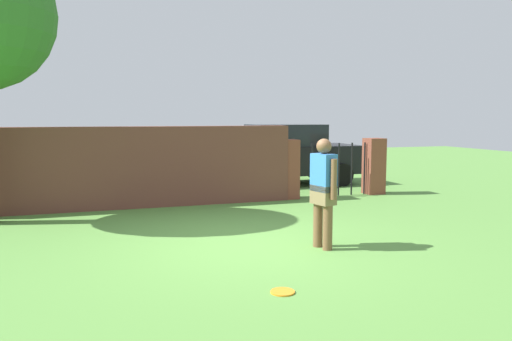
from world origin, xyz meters
TOP-DOWN VIEW (x-y plane):
  - ground_plane at (0.00, 0.00)m, footprint 40.00×40.00m
  - brick_wall at (-1.50, 3.80)m, footprint 7.13×0.50m
  - person at (0.96, -0.52)m, footprint 0.30×0.53m
  - fence_gate at (3.33, 3.80)m, footprint 2.77×0.44m
  - car at (3.02, 6.11)m, footprint 4.20×1.92m
  - frisbee_orange at (-0.28, -2.07)m, footprint 0.27×0.27m

SIDE VIEW (x-z plane):
  - ground_plane at x=0.00m, z-range 0.00..0.00m
  - frisbee_orange at x=-0.28m, z-range 0.00..0.02m
  - fence_gate at x=3.33m, z-range 0.00..1.40m
  - car at x=3.02m, z-range 0.00..1.72m
  - brick_wall at x=-1.50m, z-range 0.00..1.73m
  - person at x=0.96m, z-range 0.09..1.71m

